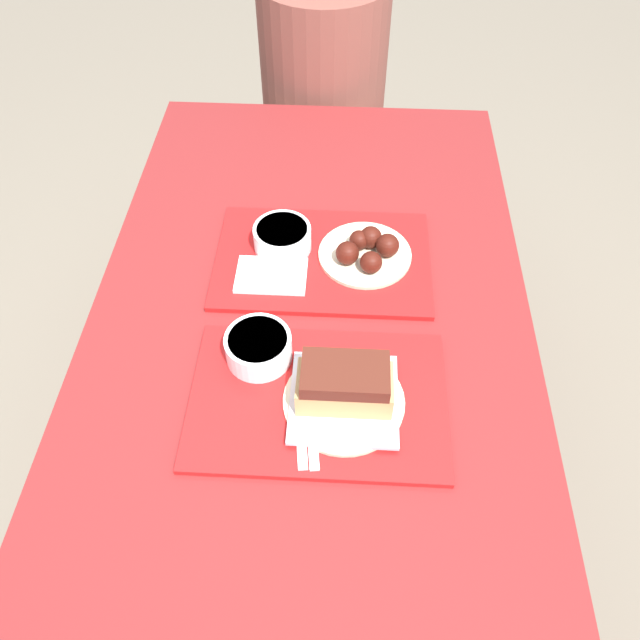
{
  "coord_description": "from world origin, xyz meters",
  "views": [
    {
      "loc": [
        0.06,
        -0.72,
        1.66
      ],
      "look_at": [
        0.02,
        0.01,
        0.78
      ],
      "focal_mm": 35.0,
      "sensor_mm": 36.0,
      "label": 1
    }
  ],
  "objects_px": {
    "tray_far": "(323,260)",
    "bowl_coleslaw_near": "(258,347)",
    "tray_near": "(318,399)",
    "wings_plate_far": "(367,250)",
    "brisket_sandwich_plate": "(344,390)",
    "bowl_coleslaw_far": "(282,237)",
    "person_seated_across": "(324,66)"
  },
  "relations": [
    {
      "from": "brisket_sandwich_plate",
      "to": "bowl_coleslaw_far",
      "type": "distance_m",
      "value": 0.4
    },
    {
      "from": "bowl_coleslaw_near",
      "to": "brisket_sandwich_plate",
      "type": "bearing_deg",
      "value": -30.01
    },
    {
      "from": "bowl_coleslaw_near",
      "to": "person_seated_across",
      "type": "relative_size",
      "value": 0.16
    },
    {
      "from": "bowl_coleslaw_near",
      "to": "person_seated_across",
      "type": "xyz_separation_m",
      "value": [
        0.06,
        1.06,
        -0.05
      ]
    },
    {
      "from": "wings_plate_far",
      "to": "tray_far",
      "type": "bearing_deg",
      "value": -176.59
    },
    {
      "from": "tray_near",
      "to": "tray_far",
      "type": "relative_size",
      "value": 1.0
    },
    {
      "from": "tray_far",
      "to": "brisket_sandwich_plate",
      "type": "height_order",
      "value": "brisket_sandwich_plate"
    },
    {
      "from": "bowl_coleslaw_near",
      "to": "wings_plate_far",
      "type": "xyz_separation_m",
      "value": [
        0.19,
        0.26,
        -0.01
      ]
    },
    {
      "from": "tray_near",
      "to": "wings_plate_far",
      "type": "relative_size",
      "value": 2.3
    },
    {
      "from": "bowl_coleslaw_far",
      "to": "bowl_coleslaw_near",
      "type": "bearing_deg",
      "value": -93.3
    },
    {
      "from": "tray_far",
      "to": "bowl_coleslaw_near",
      "type": "distance_m",
      "value": 0.28
    },
    {
      "from": "tray_far",
      "to": "bowl_coleslaw_far",
      "type": "xyz_separation_m",
      "value": [
        -0.08,
        0.03,
        0.04
      ]
    },
    {
      "from": "bowl_coleslaw_near",
      "to": "brisket_sandwich_plate",
      "type": "relative_size",
      "value": 0.57
    },
    {
      "from": "person_seated_across",
      "to": "bowl_coleslaw_far",
      "type": "bearing_deg",
      "value": -93.42
    },
    {
      "from": "brisket_sandwich_plate",
      "to": "wings_plate_far",
      "type": "height_order",
      "value": "brisket_sandwich_plate"
    },
    {
      "from": "tray_far",
      "to": "bowl_coleslaw_near",
      "type": "relative_size",
      "value": 3.71
    },
    {
      "from": "brisket_sandwich_plate",
      "to": "bowl_coleslaw_far",
      "type": "relative_size",
      "value": 1.75
    },
    {
      "from": "bowl_coleslaw_near",
      "to": "wings_plate_far",
      "type": "distance_m",
      "value": 0.32
    },
    {
      "from": "wings_plate_far",
      "to": "person_seated_across",
      "type": "distance_m",
      "value": 0.81
    },
    {
      "from": "wings_plate_far",
      "to": "person_seated_across",
      "type": "relative_size",
      "value": 0.26
    },
    {
      "from": "tray_near",
      "to": "tray_far",
      "type": "xyz_separation_m",
      "value": [
        -0.01,
        0.34,
        0.0
      ]
    },
    {
      "from": "bowl_coleslaw_far",
      "to": "tray_near",
      "type": "bearing_deg",
      "value": -75.63
    },
    {
      "from": "bowl_coleslaw_near",
      "to": "person_seated_across",
      "type": "bearing_deg",
      "value": 86.61
    },
    {
      "from": "brisket_sandwich_plate",
      "to": "wings_plate_far",
      "type": "distance_m",
      "value": 0.35
    },
    {
      "from": "tray_near",
      "to": "wings_plate_far",
      "type": "height_order",
      "value": "wings_plate_far"
    },
    {
      "from": "bowl_coleslaw_near",
      "to": "person_seated_across",
      "type": "distance_m",
      "value": 1.07
    },
    {
      "from": "tray_near",
      "to": "brisket_sandwich_plate",
      "type": "distance_m",
      "value": 0.06
    },
    {
      "from": "bowl_coleslaw_near",
      "to": "bowl_coleslaw_far",
      "type": "distance_m",
      "value": 0.28
    },
    {
      "from": "person_seated_across",
      "to": "tray_near",
      "type": "bearing_deg",
      "value": -87.64
    },
    {
      "from": "tray_far",
      "to": "wings_plate_far",
      "type": "height_order",
      "value": "wings_plate_far"
    },
    {
      "from": "bowl_coleslaw_near",
      "to": "bowl_coleslaw_far",
      "type": "bearing_deg",
      "value": 86.7
    },
    {
      "from": "tray_near",
      "to": "tray_far",
      "type": "distance_m",
      "value": 0.34
    }
  ]
}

